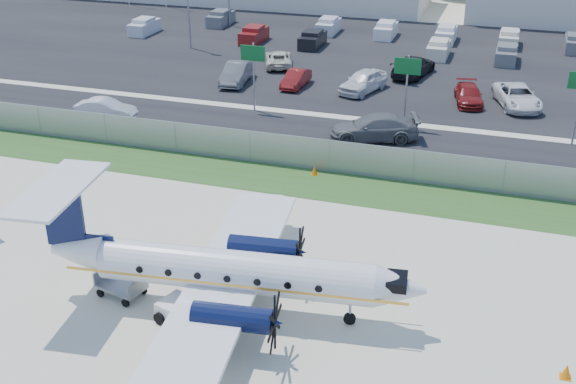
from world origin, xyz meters
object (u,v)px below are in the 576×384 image
(pushback_tug, at_px, (188,311))
(baggage_cart_near, at_px, (121,285))
(aircraft, at_px, (227,270))
(baggage_cart_far, at_px, (193,268))

(pushback_tug, height_order, baggage_cart_near, pushback_tug)
(aircraft, relative_size, baggage_cart_far, 8.44)
(baggage_cart_near, bearing_deg, baggage_cart_far, 44.29)
(aircraft, distance_m, baggage_cart_near, 5.05)
(pushback_tug, xyz_separation_m, baggage_cart_far, (-1.29, 3.23, -0.13))
(pushback_tug, relative_size, baggage_cart_near, 1.13)
(aircraft, height_order, pushback_tug, aircraft)
(aircraft, xyz_separation_m, baggage_cart_far, (-2.49, 1.89, -1.49))
(pushback_tug, bearing_deg, baggage_cart_far, 111.71)
(baggage_cart_near, distance_m, baggage_cart_far, 3.25)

